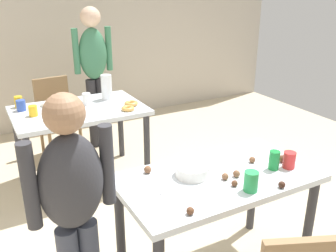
{
  "coord_description": "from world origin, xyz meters",
  "views": [
    {
      "loc": [
        -1.27,
        -1.82,
        1.85
      ],
      "look_at": [
        -0.1,
        0.34,
        0.9
      ],
      "focal_mm": 39.78,
      "sensor_mm": 36.0,
      "label": 1
    }
  ],
  "objects_px": {
    "dining_table_near": "(217,191)",
    "pitcher_far": "(107,87)",
    "dining_table_far": "(80,118)",
    "person_adult_far": "(94,65)",
    "chair_far_table": "(56,112)",
    "mixing_bowl": "(192,171)",
    "soda_can": "(274,160)",
    "person_girl_near": "(74,205)"
  },
  "relations": [
    {
      "from": "dining_table_near",
      "to": "pitcher_far",
      "type": "bearing_deg",
      "value": 91.48
    },
    {
      "from": "dining_table_far",
      "to": "person_adult_far",
      "type": "relative_size",
      "value": 0.74
    },
    {
      "from": "dining_table_far",
      "to": "pitcher_far",
      "type": "distance_m",
      "value": 0.44
    },
    {
      "from": "chair_far_table",
      "to": "person_adult_far",
      "type": "bearing_deg",
      "value": 0.27
    },
    {
      "from": "mixing_bowl",
      "to": "pitcher_far",
      "type": "relative_size",
      "value": 0.84
    },
    {
      "from": "mixing_bowl",
      "to": "pitcher_far",
      "type": "distance_m",
      "value": 1.77
    },
    {
      "from": "person_adult_far",
      "to": "soda_can",
      "type": "xyz_separation_m",
      "value": [
        0.33,
        -2.54,
        -0.17
      ]
    },
    {
      "from": "dining_table_near",
      "to": "pitcher_far",
      "type": "xyz_separation_m",
      "value": [
        -0.05,
        1.84,
        0.23
      ]
    },
    {
      "from": "person_girl_near",
      "to": "pitcher_far",
      "type": "bearing_deg",
      "value": 65.76
    },
    {
      "from": "dining_table_far",
      "to": "soda_can",
      "type": "relative_size",
      "value": 9.77
    },
    {
      "from": "chair_far_table",
      "to": "soda_can",
      "type": "height_order",
      "value": "soda_can"
    },
    {
      "from": "person_girl_near",
      "to": "dining_table_far",
      "type": "bearing_deg",
      "value": 73.62
    },
    {
      "from": "person_adult_far",
      "to": "chair_far_table",
      "type": "bearing_deg",
      "value": -179.73
    },
    {
      "from": "person_girl_near",
      "to": "mixing_bowl",
      "type": "bearing_deg",
      "value": 7.75
    },
    {
      "from": "dining_table_far",
      "to": "person_adult_far",
      "type": "xyz_separation_m",
      "value": [
        0.41,
        0.76,
        0.33
      ]
    },
    {
      "from": "dining_table_far",
      "to": "mixing_bowl",
      "type": "xyz_separation_m",
      "value": [
        0.25,
        -1.6,
        0.13
      ]
    },
    {
      "from": "person_girl_near",
      "to": "person_adult_far",
      "type": "distance_m",
      "value": 2.63
    },
    {
      "from": "chair_far_table",
      "to": "person_girl_near",
      "type": "height_order",
      "value": "person_girl_near"
    },
    {
      "from": "dining_table_far",
      "to": "pitcher_far",
      "type": "relative_size",
      "value": 4.8
    },
    {
      "from": "chair_far_table",
      "to": "mixing_bowl",
      "type": "height_order",
      "value": "chair_far_table"
    },
    {
      "from": "person_girl_near",
      "to": "pitcher_far",
      "type": "distance_m",
      "value": 2.05
    },
    {
      "from": "person_adult_far",
      "to": "mixing_bowl",
      "type": "height_order",
      "value": "person_adult_far"
    },
    {
      "from": "person_adult_far",
      "to": "mixing_bowl",
      "type": "xyz_separation_m",
      "value": [
        -0.16,
        -2.36,
        -0.19
      ]
    },
    {
      "from": "soda_can",
      "to": "dining_table_far",
      "type": "bearing_deg",
      "value": 112.69
    },
    {
      "from": "dining_table_far",
      "to": "person_girl_near",
      "type": "bearing_deg",
      "value": -106.38
    },
    {
      "from": "dining_table_far",
      "to": "person_girl_near",
      "type": "relative_size",
      "value": 0.85
    },
    {
      "from": "chair_far_table",
      "to": "mixing_bowl",
      "type": "distance_m",
      "value": 2.4
    },
    {
      "from": "dining_table_near",
      "to": "person_girl_near",
      "type": "bearing_deg",
      "value": -178.16
    },
    {
      "from": "dining_table_near",
      "to": "soda_can",
      "type": "relative_size",
      "value": 10.0
    },
    {
      "from": "person_girl_near",
      "to": "soda_can",
      "type": "distance_m",
      "value": 1.25
    },
    {
      "from": "dining_table_near",
      "to": "dining_table_far",
      "type": "height_order",
      "value": "same"
    },
    {
      "from": "chair_far_table",
      "to": "person_adult_far",
      "type": "relative_size",
      "value": 0.54
    },
    {
      "from": "person_girl_near",
      "to": "pitcher_far",
      "type": "xyz_separation_m",
      "value": [
        0.84,
        1.87,
        0.04
      ]
    },
    {
      "from": "dining_table_near",
      "to": "person_adult_far",
      "type": "distance_m",
      "value": 2.46
    },
    {
      "from": "person_adult_far",
      "to": "soda_can",
      "type": "relative_size",
      "value": 13.23
    },
    {
      "from": "mixing_bowl",
      "to": "soda_can",
      "type": "xyz_separation_m",
      "value": [
        0.49,
        -0.17,
        0.03
      ]
    },
    {
      "from": "chair_far_table",
      "to": "pitcher_far",
      "type": "bearing_deg",
      "value": -55.85
    },
    {
      "from": "dining_table_far",
      "to": "person_adult_far",
      "type": "bearing_deg",
      "value": 61.66
    },
    {
      "from": "chair_far_table",
      "to": "person_adult_far",
      "type": "distance_m",
      "value": 0.67
    },
    {
      "from": "dining_table_far",
      "to": "chair_far_table",
      "type": "height_order",
      "value": "chair_far_table"
    },
    {
      "from": "mixing_bowl",
      "to": "chair_far_table",
      "type": "bearing_deg",
      "value": 97.47
    },
    {
      "from": "dining_table_near",
      "to": "person_adult_far",
      "type": "bearing_deg",
      "value": 89.51
    }
  ]
}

